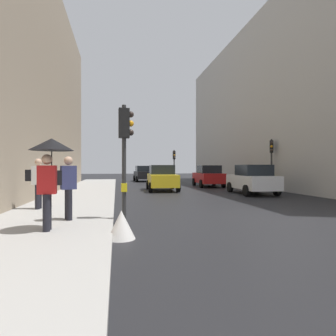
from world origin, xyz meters
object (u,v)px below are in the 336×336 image
(car_yellow_taxi, at_px, (162,178))
(warning_sign_triangle, at_px, (121,225))
(traffic_light_far_median, at_px, (174,160))
(pedestrian_with_umbrella, at_px, (50,158))
(car_red_sedan, at_px, (208,176))
(pedestrian_with_grey_backpack, at_px, (67,184))
(traffic_light_mid_street, at_px, (271,155))
(car_dark_suv, at_px, (143,174))
(pedestrian_with_black_backpack, at_px, (37,180))
(car_white_compact, at_px, (252,179))
(traffic_light_near_left, at_px, (125,142))

(car_yellow_taxi, distance_m, warning_sign_triangle, 13.20)
(traffic_light_far_median, distance_m, pedestrian_with_umbrella, 22.44)
(car_red_sedan, distance_m, pedestrian_with_grey_backpack, 16.82)
(traffic_light_mid_street, relative_size, traffic_light_far_median, 1.06)
(car_red_sedan, bearing_deg, traffic_light_mid_street, -56.92)
(car_dark_suv, distance_m, pedestrian_with_black_backpack, 22.09)
(traffic_light_mid_street, distance_m, warning_sign_triangle, 15.60)
(traffic_light_mid_street, distance_m, pedestrian_with_black_backpack, 15.21)
(pedestrian_with_black_backpack, bearing_deg, car_white_compact, 25.98)
(traffic_light_near_left, height_order, warning_sign_triangle, traffic_light_near_left)
(traffic_light_far_median, xyz_separation_m, car_white_compact, (2.30, -12.28, -1.44))
(traffic_light_far_median, bearing_deg, car_dark_suv, 126.39)
(car_dark_suv, xyz_separation_m, pedestrian_with_grey_backpack, (-4.38, -23.67, 0.29))
(traffic_light_near_left, height_order, car_red_sedan, traffic_light_near_left)
(pedestrian_with_black_backpack, bearing_deg, traffic_light_far_median, 64.08)
(car_yellow_taxi, bearing_deg, traffic_light_near_left, -104.41)
(car_red_sedan, xyz_separation_m, pedestrian_with_umbrella, (-9.04, -15.57, 0.96))
(pedestrian_with_black_backpack, bearing_deg, pedestrian_with_umbrella, -71.30)
(traffic_light_near_left, xyz_separation_m, car_dark_suv, (2.78, 23.76, -1.47))
(traffic_light_far_median, height_order, car_yellow_taxi, traffic_light_far_median)
(pedestrian_with_umbrella, bearing_deg, car_yellow_taxi, 69.54)
(car_white_compact, xyz_separation_m, pedestrian_with_black_backpack, (-10.83, -5.28, 0.29))
(car_dark_suv, bearing_deg, pedestrian_with_grey_backpack, -100.47)
(pedestrian_with_black_backpack, relative_size, warning_sign_triangle, 2.72)
(pedestrian_with_black_backpack, bearing_deg, traffic_light_near_left, -39.31)
(pedestrian_with_grey_backpack, bearing_deg, pedestrian_with_black_backpack, 120.49)
(traffic_light_mid_street, xyz_separation_m, car_dark_suv, (-7.53, 14.03, -1.58))
(traffic_light_mid_street, distance_m, pedestrian_with_umbrella, 16.29)
(car_yellow_taxi, xyz_separation_m, pedestrian_with_black_backpack, (-5.86, -8.73, 0.29))
(car_dark_suv, height_order, car_white_compact, same)
(car_white_compact, bearing_deg, traffic_light_near_left, -135.45)
(car_red_sedan, xyz_separation_m, pedestrian_with_black_backpack, (-10.27, -11.92, 0.29))
(traffic_light_mid_street, height_order, pedestrian_with_black_backpack, traffic_light_mid_street)
(car_red_sedan, relative_size, pedestrian_with_grey_backpack, 2.43)
(car_red_sedan, height_order, car_dark_suv, same)
(traffic_light_far_median, distance_m, car_white_compact, 12.58)
(pedestrian_with_black_backpack, distance_m, warning_sign_triangle, 5.07)
(car_red_sedan, relative_size, warning_sign_triangle, 6.62)
(traffic_light_near_left, bearing_deg, car_dark_suv, 83.34)
(pedestrian_with_umbrella, bearing_deg, pedestrian_with_black_backpack, 108.70)
(car_dark_suv, bearing_deg, car_yellow_taxi, -89.56)
(car_dark_suv, bearing_deg, traffic_light_near_left, -96.66)
(traffic_light_far_median, height_order, car_red_sedan, traffic_light_far_median)
(pedestrian_with_umbrella, xyz_separation_m, warning_sign_triangle, (1.62, -0.45, -1.52))
(car_white_compact, height_order, pedestrian_with_black_backpack, pedestrian_with_black_backpack)
(car_white_compact, height_order, pedestrian_with_umbrella, pedestrian_with_umbrella)
(traffic_light_near_left, xyz_separation_m, car_white_compact, (7.84, 7.72, -1.47))
(traffic_light_near_left, bearing_deg, car_red_sedan, 63.10)
(car_yellow_taxi, relative_size, pedestrian_with_grey_backpack, 2.42)
(traffic_light_near_left, relative_size, car_red_sedan, 0.79)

